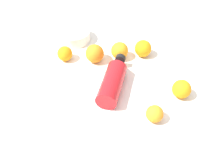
{
  "coord_description": "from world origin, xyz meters",
  "views": [
    {
      "loc": [
        -0.13,
        -0.64,
        0.71
      ],
      "look_at": [
        -0.02,
        -0.0,
        0.04
      ],
      "focal_mm": 39.26,
      "sensor_mm": 36.0,
      "label": 1
    }
  ],
  "objects_px": {
    "orange_3": "(120,51)",
    "ceramic_bowl": "(74,35)",
    "water_bottle": "(114,79)",
    "orange_2": "(143,48)",
    "orange_1": "(65,54)",
    "orange_4": "(182,89)",
    "orange_5": "(155,114)",
    "orange_0": "(95,54)"
  },
  "relations": [
    {
      "from": "orange_5",
      "to": "ceramic_bowl",
      "type": "bearing_deg",
      "value": 115.58
    },
    {
      "from": "orange_3",
      "to": "orange_5",
      "type": "height_order",
      "value": "orange_3"
    },
    {
      "from": "orange_0",
      "to": "orange_5",
      "type": "bearing_deg",
      "value": -64.33
    },
    {
      "from": "water_bottle",
      "to": "orange_3",
      "type": "xyz_separation_m",
      "value": [
        0.06,
        0.17,
        -0.0
      ]
    },
    {
      "from": "orange_1",
      "to": "orange_4",
      "type": "bearing_deg",
      "value": -33.87
    },
    {
      "from": "orange_1",
      "to": "orange_3",
      "type": "height_order",
      "value": "orange_3"
    },
    {
      "from": "ceramic_bowl",
      "to": "orange_5",
      "type": "bearing_deg",
      "value": -64.42
    },
    {
      "from": "water_bottle",
      "to": "ceramic_bowl",
      "type": "distance_m",
      "value": 0.37
    },
    {
      "from": "water_bottle",
      "to": "ceramic_bowl",
      "type": "xyz_separation_m",
      "value": [
        -0.14,
        0.34,
        -0.01
      ]
    },
    {
      "from": "orange_0",
      "to": "orange_5",
      "type": "relative_size",
      "value": 1.3
    },
    {
      "from": "orange_0",
      "to": "orange_2",
      "type": "height_order",
      "value": "orange_0"
    },
    {
      "from": "orange_3",
      "to": "orange_5",
      "type": "relative_size",
      "value": 1.23
    },
    {
      "from": "orange_1",
      "to": "orange_3",
      "type": "relative_size",
      "value": 0.86
    },
    {
      "from": "orange_4",
      "to": "orange_0",
      "type": "bearing_deg",
      "value": 139.22
    },
    {
      "from": "orange_1",
      "to": "orange_5",
      "type": "bearing_deg",
      "value": -51.94
    },
    {
      "from": "orange_1",
      "to": "ceramic_bowl",
      "type": "relative_size",
      "value": 0.43
    },
    {
      "from": "orange_0",
      "to": "orange_1",
      "type": "bearing_deg",
      "value": 167.21
    },
    {
      "from": "orange_1",
      "to": "orange_5",
      "type": "xyz_separation_m",
      "value": [
        0.3,
        -0.38,
        -0.0
      ]
    },
    {
      "from": "orange_4",
      "to": "orange_5",
      "type": "bearing_deg",
      "value": -144.77
    },
    {
      "from": "water_bottle",
      "to": "orange_0",
      "type": "relative_size",
      "value": 3.25
    },
    {
      "from": "orange_0",
      "to": "orange_4",
      "type": "relative_size",
      "value": 1.12
    },
    {
      "from": "water_bottle",
      "to": "orange_2",
      "type": "bearing_deg",
      "value": -20.18
    },
    {
      "from": "orange_0",
      "to": "orange_3",
      "type": "distance_m",
      "value": 0.11
    },
    {
      "from": "water_bottle",
      "to": "orange_2",
      "type": "relative_size",
      "value": 3.46
    },
    {
      "from": "orange_3",
      "to": "ceramic_bowl",
      "type": "distance_m",
      "value": 0.25
    },
    {
      "from": "orange_1",
      "to": "ceramic_bowl",
      "type": "xyz_separation_m",
      "value": [
        0.05,
        0.14,
        -0.01
      ]
    },
    {
      "from": "orange_0",
      "to": "orange_2",
      "type": "relative_size",
      "value": 1.06
    },
    {
      "from": "orange_1",
      "to": "orange_3",
      "type": "xyz_separation_m",
      "value": [
        0.24,
        -0.02,
        0.01
      ]
    },
    {
      "from": "ceramic_bowl",
      "to": "orange_1",
      "type": "bearing_deg",
      "value": -108.39
    },
    {
      "from": "orange_2",
      "to": "orange_3",
      "type": "xyz_separation_m",
      "value": [
        -0.11,
        0.0,
        0.0
      ]
    },
    {
      "from": "orange_4",
      "to": "water_bottle",
      "type": "bearing_deg",
      "value": 160.3
    },
    {
      "from": "water_bottle",
      "to": "orange_5",
      "type": "xyz_separation_m",
      "value": [
        0.11,
        -0.18,
        -0.01
      ]
    },
    {
      "from": "water_bottle",
      "to": "orange_4",
      "type": "relative_size",
      "value": 3.64
    },
    {
      "from": "orange_0",
      "to": "orange_2",
      "type": "bearing_deg",
      "value": 1.11
    },
    {
      "from": "orange_2",
      "to": "orange_4",
      "type": "xyz_separation_m",
      "value": [
        0.08,
        -0.26,
        -0.0
      ]
    },
    {
      "from": "water_bottle",
      "to": "orange_2",
      "type": "height_order",
      "value": "water_bottle"
    },
    {
      "from": "orange_4",
      "to": "orange_5",
      "type": "height_order",
      "value": "orange_4"
    },
    {
      "from": "orange_3",
      "to": "orange_4",
      "type": "height_order",
      "value": "orange_3"
    },
    {
      "from": "orange_0",
      "to": "water_bottle",
      "type": "bearing_deg",
      "value": -72.37
    },
    {
      "from": "orange_4",
      "to": "ceramic_bowl",
      "type": "distance_m",
      "value": 0.57
    },
    {
      "from": "water_bottle",
      "to": "orange_1",
      "type": "height_order",
      "value": "water_bottle"
    },
    {
      "from": "water_bottle",
      "to": "orange_5",
      "type": "height_order",
      "value": "water_bottle"
    }
  ]
}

